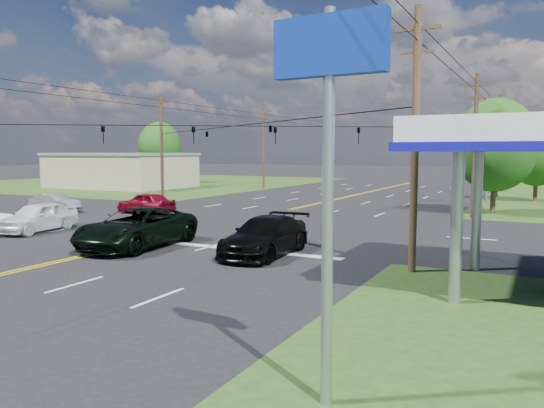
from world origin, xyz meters
The scene contains 21 objects.
ground centered at (0.00, 12.00, 0.00)m, with size 280.00×280.00×0.00m, color black.
grass_nw centered at (-35.00, 44.00, 0.00)m, with size 46.00×48.00×0.03m, color #234215.
stop_bar centered at (5.00, 4.00, 0.00)m, with size 10.00×0.50×0.02m, color silver.
retail_nw centered at (-30.00, 34.00, 2.00)m, with size 16.00×11.00×4.00m, color beige.
pole_se centered at (13.00, 3.00, 4.92)m, with size 1.60×0.28×9.50m.
pole_nw centered at (-13.00, 21.00, 4.92)m, with size 1.60×0.28×9.50m.
pole_ne centered at (13.00, 21.00, 4.92)m, with size 1.60×0.28×9.50m.
pole_left_far centered at (-13.00, 40.00, 5.17)m, with size 1.60×0.28×10.00m.
pole_right_far centered at (13.00, 40.00, 5.17)m, with size 1.60×0.28×10.00m.
span_wire_signals centered at (0.00, 12.00, 6.00)m, with size 26.00×18.00×1.13m.
power_lines centered at (0.00, 10.00, 8.60)m, with size 26.04×100.00×0.64m.
tree_right_a centered at (14.00, 24.00, 4.87)m, with size 5.70×5.70×8.18m.
tree_right_b centered at (16.50, 36.00, 4.22)m, with size 4.94×4.94×7.09m.
tree_far_l centered at (-32.00, 44.00, 5.19)m, with size 6.08×6.08×8.72m.
pickup_dkgreen centered at (0.50, 2.40, 0.91)m, with size 3.02×6.54×1.82m, color black.
suv_black centered at (6.65, 3.50, 0.81)m, with size 2.28×5.60×1.63m, color black.
pickup_white centered at (-7.62, 3.57, 0.82)m, with size 1.94×4.83×1.64m, color white.
sedan_silver centered at (-14.71, 10.79, 0.68)m, with size 1.43×4.10×1.35m, color #ADADB2.
sedan_red centered at (-8.04, 13.00, 0.78)m, with size 1.84×4.57×1.56m, color maroon.
polesign_se centered at (13.97, -8.01, 5.14)m, with size 1.98×0.36×6.72m.
polesign_ne centered at (13.00, 30.00, 5.60)m, with size 1.97×0.96×7.32m.
Camera 1 is at (17.18, -16.29, 4.38)m, focal length 35.00 mm.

